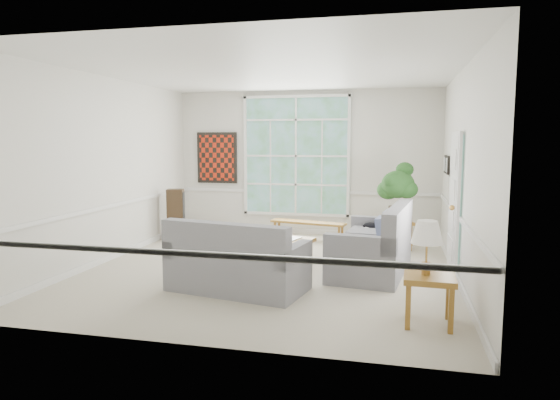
# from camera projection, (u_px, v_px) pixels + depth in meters

# --- Properties ---
(floor) EXTENTS (5.50, 6.00, 0.01)m
(floor) POSITION_uv_depth(u_px,v_px,m) (271.00, 269.00, 7.72)
(floor) COLOR #B8AF9A
(floor) RESTS_ON ground
(ceiling) EXTENTS (5.50, 6.00, 0.02)m
(ceiling) POSITION_uv_depth(u_px,v_px,m) (270.00, 71.00, 7.37)
(ceiling) COLOR white
(ceiling) RESTS_ON ground
(wall_back) EXTENTS (5.50, 0.02, 3.00)m
(wall_back) POSITION_uv_depth(u_px,v_px,m) (306.00, 163.00, 10.45)
(wall_back) COLOR silver
(wall_back) RESTS_ON ground
(wall_front) EXTENTS (5.50, 0.02, 3.00)m
(wall_front) POSITION_uv_depth(u_px,v_px,m) (192.00, 191.00, 4.64)
(wall_front) COLOR silver
(wall_front) RESTS_ON ground
(wall_left) EXTENTS (0.02, 6.00, 3.00)m
(wall_left) POSITION_uv_depth(u_px,v_px,m) (108.00, 169.00, 8.17)
(wall_left) COLOR silver
(wall_left) RESTS_ON ground
(wall_right) EXTENTS (0.02, 6.00, 3.00)m
(wall_right) POSITION_uv_depth(u_px,v_px,m) (462.00, 175.00, 6.93)
(wall_right) COLOR silver
(wall_right) RESTS_ON ground
(window_back) EXTENTS (2.30, 0.08, 2.40)m
(window_back) POSITION_uv_depth(u_px,v_px,m) (296.00, 156.00, 10.43)
(window_back) COLOR white
(window_back) RESTS_ON wall_back
(entry_door) EXTENTS (0.08, 0.90, 2.10)m
(entry_door) POSITION_uv_depth(u_px,v_px,m) (453.00, 202.00, 7.57)
(entry_door) COLOR white
(entry_door) RESTS_ON floor
(door_sidelight) EXTENTS (0.08, 0.26, 1.90)m
(door_sidelight) POSITION_uv_depth(u_px,v_px,m) (458.00, 200.00, 6.95)
(door_sidelight) COLOR white
(door_sidelight) RESTS_ON wall_right
(wall_art) EXTENTS (0.90, 0.06, 1.10)m
(wall_art) POSITION_uv_depth(u_px,v_px,m) (217.00, 158.00, 10.83)
(wall_art) COLOR maroon
(wall_art) RESTS_ON wall_back
(wall_frame_near) EXTENTS (0.04, 0.26, 0.32)m
(wall_frame_near) POSITION_uv_depth(u_px,v_px,m) (447.00, 165.00, 8.62)
(wall_frame_near) COLOR black
(wall_frame_near) RESTS_ON wall_right
(wall_frame_far) EXTENTS (0.04, 0.26, 0.32)m
(wall_frame_far) POSITION_uv_depth(u_px,v_px,m) (445.00, 164.00, 9.01)
(wall_frame_far) COLOR black
(wall_frame_far) RESTS_ON wall_right
(loveseat_right) EXTENTS (1.22, 2.00, 1.02)m
(loveseat_right) POSITION_uv_depth(u_px,v_px,m) (371.00, 239.00, 7.47)
(loveseat_right) COLOR gray
(loveseat_right) RESTS_ON floor
(loveseat_front) EXTENTS (1.90, 1.22, 0.95)m
(loveseat_front) POSITION_uv_depth(u_px,v_px,m) (238.00, 255.00, 6.58)
(loveseat_front) COLOR gray
(loveseat_front) RESTS_ON floor
(coffee_table) EXTENTS (1.22, 0.88, 0.41)m
(coffee_table) POSITION_uv_depth(u_px,v_px,m) (278.00, 250.00, 8.11)
(coffee_table) COLOR olive
(coffee_table) RESTS_ON floor
(pewter_bowl) EXTENTS (0.45, 0.45, 0.08)m
(pewter_bowl) POSITION_uv_depth(u_px,v_px,m) (279.00, 235.00, 8.07)
(pewter_bowl) COLOR #A1A1A7
(pewter_bowl) RESTS_ON coffee_table
(window_bench) EXTENTS (1.57, 0.60, 0.36)m
(window_bench) POSITION_uv_depth(u_px,v_px,m) (308.00, 231.00, 9.98)
(window_bench) COLOR olive
(window_bench) RESTS_ON floor
(end_table) EXTENTS (0.69, 0.69, 0.52)m
(end_table) POSITION_uv_depth(u_px,v_px,m) (395.00, 235.00, 9.09)
(end_table) COLOR olive
(end_table) RESTS_ON floor
(houseplant) EXTENTS (0.69, 0.69, 1.09)m
(houseplant) POSITION_uv_depth(u_px,v_px,m) (398.00, 191.00, 8.97)
(houseplant) COLOR #255420
(houseplant) RESTS_ON end_table
(side_table) EXTENTS (0.55, 0.55, 0.55)m
(side_table) POSITION_uv_depth(u_px,v_px,m) (429.00, 300.00, 5.35)
(side_table) COLOR olive
(side_table) RESTS_ON floor
(table_lamp) EXTENTS (0.42, 0.42, 0.58)m
(table_lamp) POSITION_uv_depth(u_px,v_px,m) (427.00, 248.00, 5.31)
(table_lamp) COLOR silver
(table_lamp) RESTS_ON side_table
(pet_bed) EXTENTS (0.43, 0.43, 0.12)m
(pet_bed) POSITION_uv_depth(u_px,v_px,m) (238.00, 235.00, 10.13)
(pet_bed) COLOR slate
(pet_bed) RESTS_ON floor
(floor_speaker) EXTENTS (0.37, 0.32, 1.02)m
(floor_speaker) POSITION_uv_depth(u_px,v_px,m) (176.00, 215.00, 9.92)
(floor_speaker) COLOR #362617
(floor_speaker) RESTS_ON floor
(cat) EXTENTS (0.33, 0.25, 0.14)m
(cat) POSITION_uv_depth(u_px,v_px,m) (372.00, 226.00, 8.12)
(cat) COLOR black
(cat) RESTS_ON loveseat_right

